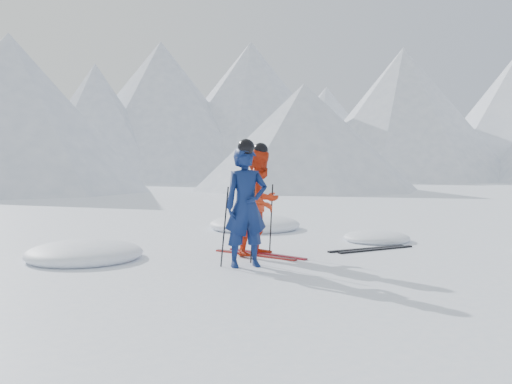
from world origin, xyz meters
name	(u,v)px	position (x,y,z in m)	size (l,w,h in m)	color
ground	(358,250)	(0.00, 0.00, 0.00)	(160.00, 160.00, 0.00)	white
mountain_range	(133,100)	(5.71, 35.31, 6.72)	(106.15, 62.94, 15.53)	#B2BCD1
skier_blue	(246,207)	(-2.60, -0.49, 0.94)	(0.68, 0.45, 1.87)	#0C1D4D
skier_red	(261,202)	(-1.90, 0.32, 0.93)	(0.90, 0.70, 1.85)	red
pole_blue_left	(225,227)	(-2.90, -0.34, 0.62)	(0.02, 0.02, 1.25)	black
pole_blue_right	(253,224)	(-2.35, -0.24, 0.62)	(0.02, 0.02, 1.25)	black
pole_red_left	(239,220)	(-2.20, 0.57, 0.62)	(0.02, 0.02, 1.24)	black
pole_red_right	(271,218)	(-1.60, 0.47, 0.62)	(0.02, 0.02, 1.24)	black
ski_worn_left	(255,255)	(-2.02, 0.32, 0.01)	(0.09, 1.70, 0.03)	black
ski_worn_right	(267,254)	(-1.78, 0.32, 0.01)	(0.09, 1.70, 0.03)	black
ski_loose_a	(367,249)	(0.15, -0.07, 0.01)	(0.09, 1.70, 0.03)	black
ski_loose_b	(376,249)	(0.25, -0.22, 0.01)	(0.09, 1.70, 0.03)	black
snow_lumps	(244,240)	(-1.28, 2.18, 0.00)	(9.04, 7.39, 0.49)	white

